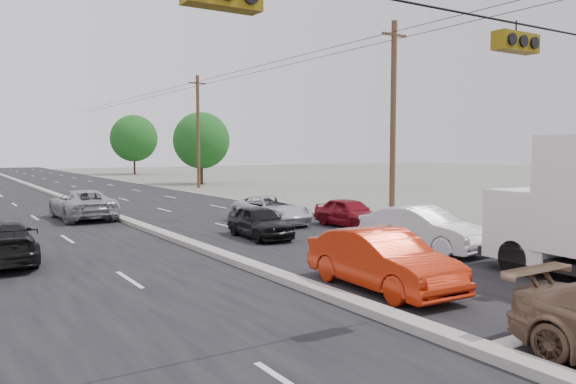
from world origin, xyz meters
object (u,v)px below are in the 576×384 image
at_px(oncoming_far, 82,205).
at_px(tree_right_far, 134,138).
at_px(oncoming_near, 0,242).
at_px(utility_pole_right_b, 393,117).
at_px(utility_pole_right_c, 198,131).
at_px(queue_car_a, 259,222).
at_px(queue_car_c, 272,210).
at_px(tree_right_mid, 201,140).
at_px(queue_car_b, 423,229).
at_px(queue_car_e, 350,213).
at_px(red_sedan, 382,261).

bearing_deg(oncoming_far, tree_right_far, -110.73).
bearing_deg(oncoming_near, utility_pole_right_b, -169.78).
distance_m(utility_pole_right_b, utility_pole_right_c, 25.00).
bearing_deg(queue_car_a, queue_car_c, 56.63).
bearing_deg(tree_right_mid, oncoming_near, -122.67).
height_order(utility_pole_right_c, queue_car_b, utility_pole_right_c).
bearing_deg(queue_car_c, queue_car_b, -84.29).
bearing_deg(utility_pole_right_b, queue_car_e, -154.28).
bearing_deg(tree_right_far, utility_pole_right_c, -96.65).
xyz_separation_m(tree_right_far, oncoming_near, (-22.06, -57.84, -4.28)).
bearing_deg(queue_car_a, tree_right_mid, 73.93).
xyz_separation_m(utility_pole_right_b, queue_car_e, (-4.60, -2.22, -4.46)).
relative_size(utility_pole_right_c, tree_right_far, 1.23).
bearing_deg(utility_pole_right_b, tree_right_far, 86.36).
relative_size(utility_pole_right_b, utility_pole_right_c, 1.00).
relative_size(tree_right_far, oncoming_far, 1.55).
bearing_deg(queue_car_c, oncoming_near, -163.17).
height_order(queue_car_b, queue_car_c, queue_car_b).
relative_size(utility_pole_right_c, oncoming_far, 1.90).
distance_m(tree_right_far, queue_car_a, 59.34).
xyz_separation_m(queue_car_a, queue_car_e, (4.90, 0.52, 0.01)).
bearing_deg(utility_pole_right_b, queue_car_a, -163.96).
bearing_deg(tree_right_far, queue_car_c, -100.90).
xyz_separation_m(queue_car_c, oncoming_far, (-6.99, 6.57, 0.08)).
relative_size(tree_right_far, oncoming_near, 1.76).
bearing_deg(red_sedan, oncoming_near, 133.97).
relative_size(queue_car_c, oncoming_near, 1.01).
relative_size(queue_car_e, oncoming_near, 0.82).
distance_m(red_sedan, queue_car_e, 11.16).
bearing_deg(queue_car_b, queue_car_c, 87.89).
relative_size(utility_pole_right_c, queue_car_b, 2.20).
height_order(red_sedan, queue_car_e, red_sedan).
xyz_separation_m(utility_pole_right_c, queue_car_c, (-6.98, -24.44, -4.46)).
relative_size(utility_pole_right_b, queue_car_a, 2.70).
relative_size(red_sedan, queue_car_c, 0.96).
distance_m(queue_car_e, oncoming_near, 13.97).
relative_size(queue_car_a, queue_car_e, 0.98).
bearing_deg(utility_pole_right_c, oncoming_far, -128.03).
bearing_deg(queue_car_b, queue_car_e, 67.69).
bearing_deg(queue_car_e, tree_right_far, 81.02).
relative_size(tree_right_mid, oncoming_near, 1.54).
xyz_separation_m(red_sedan, queue_car_e, (6.35, 9.18, -0.10)).
xyz_separation_m(red_sedan, queue_car_c, (3.97, 11.96, -0.09)).
relative_size(queue_car_c, oncoming_far, 0.89).
height_order(utility_pole_right_b, queue_car_a, utility_pole_right_b).
distance_m(red_sedan, queue_car_b, 5.77).
relative_size(utility_pole_right_b, oncoming_far, 1.90).
xyz_separation_m(tree_right_mid, queue_car_a, (-12.00, -32.73, -3.71)).
xyz_separation_m(utility_pole_right_c, oncoming_far, (-13.97, -17.87, -4.37)).
relative_size(tree_right_mid, oncoming_far, 1.35).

